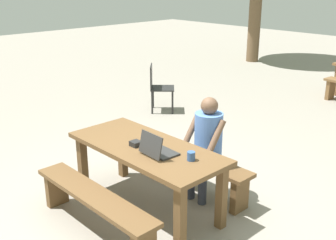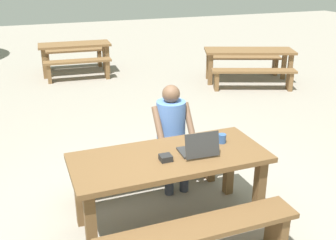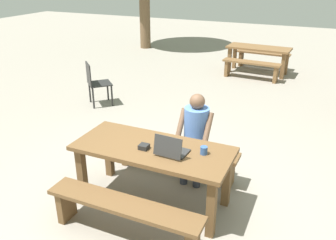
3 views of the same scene
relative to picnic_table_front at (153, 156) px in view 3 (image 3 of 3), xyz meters
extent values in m
plane|color=gray|center=(0.00, 0.00, -0.63)|extent=(30.00, 30.00, 0.00)
cube|color=brown|center=(0.00, 0.00, 0.09)|extent=(1.83, 0.79, 0.05)
cube|color=brown|center=(-0.81, -0.30, -0.28)|extent=(0.09, 0.09, 0.70)
cube|color=brown|center=(0.81, -0.30, -0.28)|extent=(0.09, 0.09, 0.70)
cube|color=brown|center=(-0.81, 0.30, -0.28)|extent=(0.09, 0.09, 0.70)
cube|color=brown|center=(0.81, 0.30, -0.28)|extent=(0.09, 0.09, 0.70)
cube|color=brown|center=(0.00, -0.69, -0.22)|extent=(1.71, 0.30, 0.05)
cube|color=brown|center=(-0.75, -0.69, -0.44)|extent=(0.08, 0.24, 0.39)
cube|color=brown|center=(0.00, 0.69, -0.22)|extent=(1.71, 0.30, 0.05)
cube|color=brown|center=(-0.75, 0.69, -0.44)|extent=(0.08, 0.24, 0.39)
cube|color=brown|center=(0.75, 0.69, -0.44)|extent=(0.08, 0.24, 0.39)
cube|color=#2D2D2D|center=(0.26, -0.02, 0.12)|extent=(0.34, 0.25, 0.02)
cube|color=#2D2D2D|center=(0.26, -0.16, 0.25)|extent=(0.33, 0.08, 0.23)
cube|color=black|center=(0.26, -0.15, 0.25)|extent=(0.30, 0.06, 0.21)
cube|color=black|center=(-0.07, -0.08, 0.14)|extent=(0.11, 0.10, 0.05)
cylinder|color=#335693|center=(0.59, 0.08, 0.16)|extent=(0.08, 0.08, 0.09)
cylinder|color=#333847|center=(0.19, 0.51, -0.41)|extent=(0.10, 0.10, 0.44)
cylinder|color=#333847|center=(0.37, 0.51, -0.41)|extent=(0.10, 0.10, 0.44)
cube|color=#333847|center=(0.28, 0.60, -0.15)|extent=(0.28, 0.28, 0.12)
cylinder|color=#517AC6|center=(0.28, 0.69, 0.14)|extent=(0.32, 0.32, 0.50)
cylinder|color=brown|center=(0.10, 0.59, 0.16)|extent=(0.07, 0.32, 0.41)
cylinder|color=brown|center=(0.46, 0.59, 0.16)|extent=(0.07, 0.32, 0.41)
sphere|color=brown|center=(0.28, 0.69, 0.48)|extent=(0.19, 0.19, 0.19)
cube|color=#262626|center=(-2.46, 2.53, -0.19)|extent=(0.62, 0.62, 0.02)
cube|color=#262626|center=(-2.61, 2.38, 0.04)|extent=(0.33, 0.32, 0.43)
cylinder|color=#262626|center=(-2.19, 2.53, -0.42)|extent=(0.04, 0.04, 0.44)
cylinder|color=#262626|center=(-2.46, 2.79, -0.42)|extent=(0.04, 0.04, 0.44)
cylinder|color=#262626|center=(-2.46, 2.26, -0.42)|extent=(0.04, 0.04, 0.44)
cylinder|color=#262626|center=(-2.73, 2.52, -0.42)|extent=(0.04, 0.04, 0.44)
cube|color=brown|center=(0.04, 6.16, 0.05)|extent=(1.65, 0.76, 0.05)
cube|color=brown|center=(-0.68, 5.99, -0.30)|extent=(0.10, 0.10, 0.66)
cube|color=brown|center=(0.73, 5.89, -0.30)|extent=(0.10, 0.10, 0.66)
cube|color=brown|center=(-0.65, 6.44, -0.30)|extent=(0.10, 0.10, 0.66)
cube|color=brown|center=(0.76, 6.34, -0.30)|extent=(0.10, 0.10, 0.66)
cube|color=brown|center=(0.00, 5.57, -0.20)|extent=(1.46, 0.40, 0.05)
cube|color=brown|center=(-0.62, 5.61, -0.43)|extent=(0.10, 0.24, 0.41)
cube|color=brown|center=(0.62, 5.52, -0.43)|extent=(0.10, 0.24, 0.41)
cube|color=brown|center=(0.08, 6.76, -0.20)|extent=(1.46, 0.40, 0.05)
cube|color=brown|center=(-0.54, 6.80, -0.43)|extent=(0.10, 0.24, 0.41)
cube|color=brown|center=(0.70, 6.72, -0.43)|extent=(0.10, 0.24, 0.41)
cylinder|color=brown|center=(-4.17, 7.83, 0.94)|extent=(0.36, 0.36, 3.15)
camera|label=1|loc=(3.12, -2.65, 1.83)|focal=44.44mm
camera|label=2|loc=(-1.19, -3.07, 1.76)|focal=42.42mm
camera|label=3|loc=(1.61, -3.18, 2.01)|focal=37.64mm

